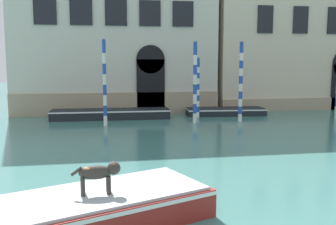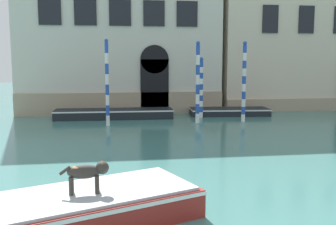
{
  "view_description": "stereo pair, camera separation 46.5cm",
  "coord_description": "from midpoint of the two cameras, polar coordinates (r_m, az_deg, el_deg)",
  "views": [
    {
      "loc": [
        1.56,
        -1.04,
        3.34
      ],
      "look_at": [
        4.29,
        14.68,
        1.2
      ],
      "focal_mm": 42.0,
      "sensor_mm": 36.0,
      "label": 1
    },
    {
      "loc": [
        2.02,
        -1.11,
        3.34
      ],
      "look_at": [
        4.29,
        14.68,
        1.2
      ],
      "focal_mm": 42.0,
      "sensor_mm": 36.0,
      "label": 2
    }
  ],
  "objects": [
    {
      "name": "boat_foreground",
      "position": [
        8.1,
        -19.07,
        -14.44
      ],
      "size": [
        7.43,
        4.53,
        0.66
      ],
      "rotation": [
        0.0,
        0.0,
        0.38
      ],
      "color": "maroon",
      "rests_on": "ground_plane"
    },
    {
      "name": "mooring_pole_1",
      "position": [
        21.59,
        11.58,
        4.41
      ],
      "size": [
        0.22,
        0.22,
        4.33
      ],
      "color": "white",
      "rests_on": "ground_plane"
    },
    {
      "name": "palazzo_right",
      "position": [
        31.15,
        21.3,
        12.32
      ],
      "size": [
        15.12,
        6.13,
        12.34
      ],
      "color": "beige",
      "rests_on": "ground_plane"
    },
    {
      "name": "dog_on_deck",
      "position": [
        8.14,
        -9.99,
        -8.51
      ],
      "size": [
        0.99,
        0.31,
        0.66
      ],
      "rotation": [
        0.0,
        0.0,
        0.04
      ],
      "color": "#332D28",
      "rests_on": "boat_foreground"
    },
    {
      "name": "boat_moored_near_palazzo",
      "position": [
        22.71,
        -7.25,
        -0.16
      ],
      "size": [
        6.75,
        1.68,
        0.54
      ],
      "rotation": [
        0.0,
        0.0,
        -0.02
      ],
      "color": "black",
      "rests_on": "ground_plane"
    },
    {
      "name": "mooring_pole_3",
      "position": [
        20.78,
        4.97,
        4.39
      ],
      "size": [
        0.21,
        0.21,
        4.31
      ],
      "color": "white",
      "rests_on": "ground_plane"
    },
    {
      "name": "boat_moored_far",
      "position": [
        24.2,
        9.44,
        0.15
      ],
      "size": [
        4.84,
        1.97,
        0.43
      ],
      "rotation": [
        0.0,
        0.0,
        -0.07
      ],
      "color": "black",
      "rests_on": "ground_plane"
    },
    {
      "name": "mooring_pole_0",
      "position": [
        22.83,
        5.38,
        3.66
      ],
      "size": [
        0.26,
        0.26,
        3.5
      ],
      "color": "white",
      "rests_on": "ground_plane"
    },
    {
      "name": "mooring_pole_2",
      "position": [
        20.1,
        -8.17,
        4.33
      ],
      "size": [
        0.19,
        0.19,
        4.38
      ],
      "color": "white",
      "rests_on": "ground_plane"
    },
    {
      "name": "palazzo_left",
      "position": [
        27.26,
        -6.61,
        13.42
      ],
      "size": [
        12.7,
        6.13,
        12.25
      ],
      "color": "beige",
      "rests_on": "ground_plane"
    }
  ]
}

